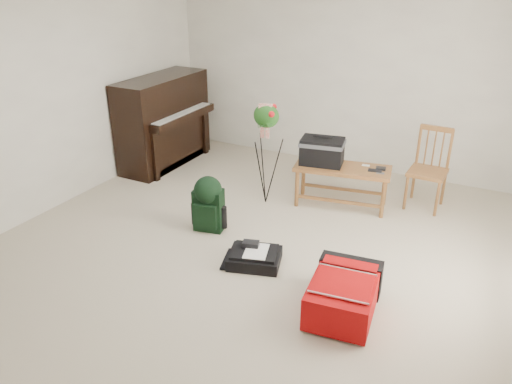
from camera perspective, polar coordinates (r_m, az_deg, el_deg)
The scene contains 10 objects.
floor at distance 5.13m, azimuth -1.20°, elevation -6.59°, with size 5.00×5.50×0.01m, color #C1B49B.
wall_back at distance 7.06m, azimuth 9.80°, elevation 12.85°, with size 5.00×0.04×2.50m, color silver.
wall_left at distance 6.17m, azimuth -22.41°, elevation 9.64°, with size 0.04×5.50×2.50m, color silver.
piano at distance 7.24m, azimuth -10.44°, elevation 7.77°, with size 0.71×1.50×1.25m.
bench at distance 5.94m, azimuth 8.39°, elevation 4.15°, with size 1.17×0.63×0.85m.
dining_chair at distance 6.17m, azimuth 19.10°, elevation 2.43°, with size 0.43×0.43×0.96m.
red_suitcase at distance 4.32m, azimuth 10.20°, elevation -11.04°, with size 0.60×0.83×0.33m.
black_duffel at distance 4.87m, azimuth -0.16°, elevation -7.43°, with size 0.59×0.52×0.21m.
green_backpack at distance 5.37m, azimuth -5.49°, elevation -1.05°, with size 0.35×0.32×0.62m.
flower_stand at distance 5.87m, azimuth 1.14°, elevation 4.28°, with size 0.49×0.49×1.26m.
Camera 1 is at (2.13, -3.83, 2.68)m, focal length 35.00 mm.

